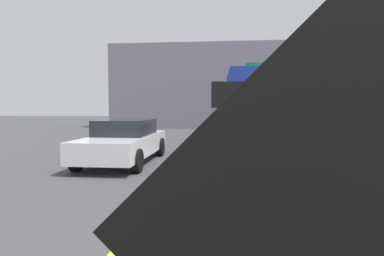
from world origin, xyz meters
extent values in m
cube|color=yellow|center=(0.00, 6.00, 0.00)|extent=(0.14, 36.00, 0.01)
cube|color=orange|center=(1.60, 12.70, 0.23)|extent=(1.24, 1.88, 0.45)
cylinder|color=#4C4C4C|center=(1.60, 12.70, 1.10)|extent=(0.10, 0.10, 1.30)
cube|color=black|center=(1.60, 12.70, 2.23)|extent=(1.60, 0.21, 0.95)
sphere|color=yellow|center=(2.14, 12.79, 2.23)|extent=(0.09, 0.09, 0.09)
sphere|color=yellow|center=(1.84, 12.77, 2.23)|extent=(0.09, 0.09, 0.09)
sphere|color=yellow|center=(1.54, 12.74, 2.23)|extent=(0.09, 0.09, 0.09)
sphere|color=yellow|center=(1.24, 12.72, 2.23)|extent=(0.09, 0.09, 0.09)
sphere|color=yellow|center=(1.08, 12.71, 2.41)|extent=(0.09, 0.09, 0.09)
sphere|color=yellow|center=(1.08, 12.71, 2.04)|extent=(0.09, 0.09, 0.09)
cube|color=black|center=(2.51, 17.57, 0.57)|extent=(1.80, 7.56, 0.25)
cube|color=silver|center=(2.43, 20.27, 1.65)|extent=(2.33, 2.17, 1.90)
cube|color=navy|center=(2.54, 16.42, 2.04)|extent=(2.41, 5.17, 2.69)
cylinder|color=black|center=(1.35, 20.09, 0.45)|extent=(0.31, 0.91, 0.90)
cylinder|color=black|center=(3.52, 20.15, 0.45)|extent=(0.31, 0.91, 0.90)
cylinder|color=black|center=(1.49, 15.29, 0.45)|extent=(0.31, 0.91, 0.90)
cylinder|color=black|center=(3.66, 15.35, 0.45)|extent=(0.31, 0.91, 0.90)
cube|color=silver|center=(-1.92, 11.00, 0.58)|extent=(1.81, 4.61, 0.60)
cube|color=black|center=(-1.92, 11.23, 1.13)|extent=(1.59, 2.08, 0.50)
cylinder|color=black|center=(-1.06, 9.47, 0.33)|extent=(0.22, 0.66, 0.66)
cylinder|color=black|center=(-2.79, 9.48, 0.33)|extent=(0.22, 0.66, 0.66)
cylinder|color=black|center=(-1.06, 12.52, 0.33)|extent=(0.22, 0.66, 0.66)
cylinder|color=black|center=(-2.79, 12.52, 0.33)|extent=(0.22, 0.66, 0.66)
cylinder|color=gray|center=(5.28, 23.48, 2.50)|extent=(0.18, 0.18, 5.00)
cube|color=#0F6033|center=(3.88, 23.50, 4.15)|extent=(2.60, 0.09, 1.30)
cube|color=white|center=(3.89, 23.53, 4.15)|extent=(1.82, 0.03, 0.18)
cube|color=slate|center=(0.03, 30.10, 3.46)|extent=(16.68, 6.90, 6.92)
cube|color=black|center=(1.65, 6.26, 0.01)|extent=(0.36, 0.36, 0.03)
cone|color=#EA5B0C|center=(1.65, 6.26, 0.34)|extent=(0.28, 0.28, 0.63)
cylinder|color=white|center=(1.65, 6.26, 0.38)|extent=(0.19, 0.19, 0.08)
cube|color=black|center=(1.46, 9.18, 0.01)|extent=(0.36, 0.36, 0.03)
cone|color=orange|center=(1.46, 9.18, 0.36)|extent=(0.28, 0.28, 0.66)
cylinder|color=white|center=(1.46, 9.18, 0.39)|extent=(0.19, 0.19, 0.08)
camera|label=1|loc=(1.36, 1.00, 1.80)|focal=30.15mm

